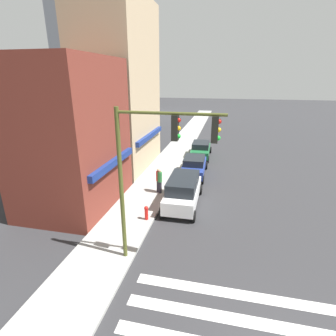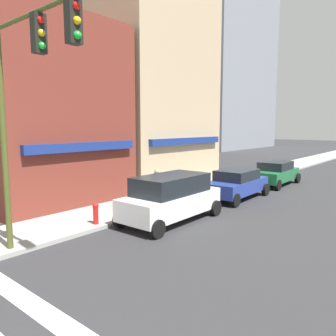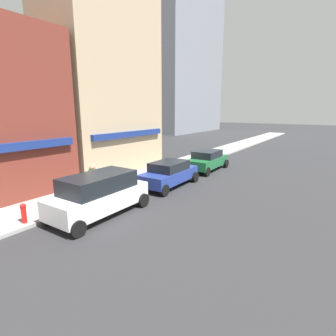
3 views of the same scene
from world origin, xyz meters
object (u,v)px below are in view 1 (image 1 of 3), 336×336
object	(u,v)px
pedestrian_red_jacket	(158,180)
fire_hydrant	(146,212)
sedan_blue	(194,166)
suv_white	(183,190)
traffic_signal	(154,159)
sedan_green	(201,149)
pedestrian_green_top	(160,181)

from	to	relation	value
pedestrian_red_jacket	fire_hydrant	xyz separation A→B (m)	(-3.90, -0.30, -0.46)
sedan_blue	fire_hydrant	size ratio (longest dim) A/B	5.28
suv_white	sedan_blue	xyz separation A→B (m)	(5.66, -0.00, -0.19)
traffic_signal	pedestrian_red_jacket	size ratio (longest dim) A/B	3.90
sedan_green	pedestrian_red_jacket	distance (m)	9.95
fire_hydrant	pedestrian_red_jacket	bearing A→B (deg)	4.39
suv_white	fire_hydrant	world-z (taller)	suv_white
pedestrian_red_jacket	pedestrian_green_top	size ratio (longest dim) A/B	1.00
traffic_signal	sedan_blue	xyz separation A→B (m)	(11.53, -0.25, -4.09)
traffic_signal	sedan_blue	size ratio (longest dim) A/B	1.56
suv_white	pedestrian_red_jacket	bearing A→B (deg)	55.51
sedan_green	pedestrian_red_jacket	size ratio (longest dim) A/B	2.51
sedan_blue	pedestrian_green_top	xyz separation A→B (m)	(-4.49, 1.84, 0.23)
sedan_green	pedestrian_green_top	bearing A→B (deg)	167.91
suv_white	sedan_blue	bearing A→B (deg)	-0.54
suv_white	fire_hydrant	size ratio (longest dim) A/B	5.60
fire_hydrant	traffic_signal	bearing A→B (deg)	-156.35
sedan_blue	sedan_green	world-z (taller)	same
suv_white	pedestrian_green_top	bearing A→B (deg)	57.01
suv_white	sedan_green	bearing A→B (deg)	-0.54
suv_white	sedan_green	xyz separation A→B (m)	(11.09, -0.00, -0.19)
pedestrian_green_top	fire_hydrant	size ratio (longest dim) A/B	2.10
traffic_signal	fire_hydrant	world-z (taller)	traffic_signal
pedestrian_red_jacket	sedan_blue	bearing A→B (deg)	49.15
sedan_blue	pedestrian_red_jacket	world-z (taller)	pedestrian_red_jacket
traffic_signal	sedan_green	distance (m)	17.45
sedan_green	sedan_blue	bearing A→B (deg)	178.44
suv_white	sedan_green	distance (m)	11.09
traffic_signal	pedestrian_red_jacket	bearing A→B (deg)	13.64
traffic_signal	sedan_blue	bearing A→B (deg)	-1.24
traffic_signal	suv_white	size ratio (longest dim) A/B	1.46
sedan_blue	pedestrian_green_top	world-z (taller)	pedestrian_green_top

